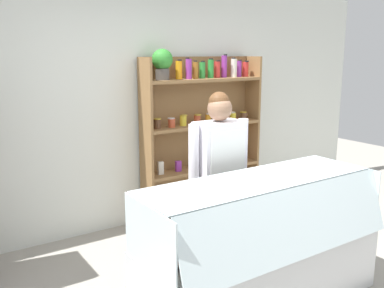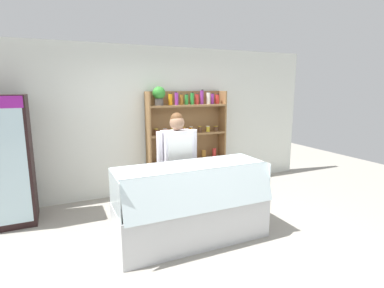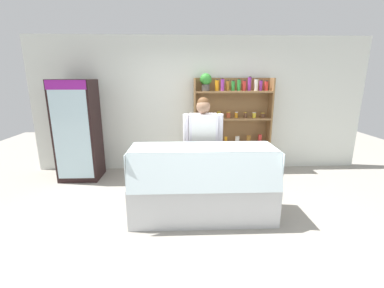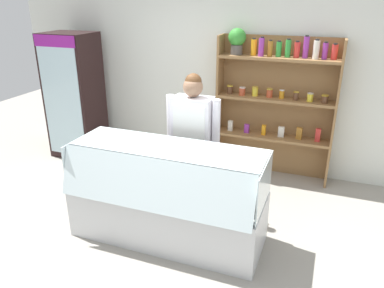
% 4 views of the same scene
% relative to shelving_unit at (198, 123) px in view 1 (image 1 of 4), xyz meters
% --- Properties ---
extents(back_wall, '(6.80, 0.10, 2.70)m').
position_rel_shelving_unit_xyz_m(back_wall, '(-0.60, 0.19, 0.23)').
color(back_wall, silver).
rests_on(back_wall, ground).
extents(shelving_unit, '(1.55, 0.29, 1.98)m').
position_rel_shelving_unit_xyz_m(shelving_unit, '(0.00, 0.00, 0.00)').
color(shelving_unit, olive).
rests_on(shelving_unit, ground).
extents(deli_display_case, '(1.96, 0.78, 1.01)m').
position_rel_shelving_unit_xyz_m(deli_display_case, '(-0.70, -1.88, -0.81)').
color(deli_display_case, silver).
rests_on(deli_display_case, ground).
extents(shop_clerk, '(0.62, 0.25, 1.62)m').
position_rel_shelving_unit_xyz_m(shop_clerk, '(-0.65, -1.28, -0.16)').
color(shop_clerk, '#383D51').
rests_on(shop_clerk, ground).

